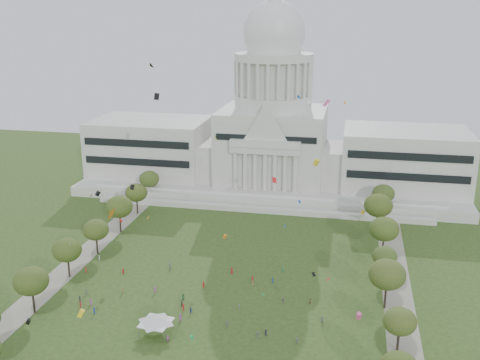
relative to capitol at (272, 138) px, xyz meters
The scene contains 28 objects.
ground 115.76m from the capitol, 90.00° to the right, with size 400.00×400.00×0.00m, color #30461B.
capitol is the anchor object (origin of this frame).
path_left 98.93m from the capitol, 119.87° to the right, with size 8.00×160.00×0.04m, color gray.
path_right 98.93m from the capitol, 60.13° to the right, with size 8.00×160.00×0.04m, color gray.
row_tree_l_1 125.32m from the capitol, 110.71° to the right, with size 8.86×8.86×12.59m.
row_tree_r_1 125.12m from the capitol, 68.16° to the right, with size 7.58×7.58×10.78m.
row_tree_l_2 107.19m from the capitol, 115.07° to the right, with size 8.42×8.42×11.97m.
row_tree_r_2 106.56m from the capitol, 65.33° to the right, with size 9.55×9.55×13.58m.
row_tree_l_3 92.14m from the capitol, 118.96° to the right, with size 8.12×8.12×11.55m.
row_tree_r_3 91.98m from the capitol, 60.70° to the right, with size 7.01×7.01×9.98m.
row_tree_l_4 76.50m from the capitol, 125.78° to the right, with size 9.29×9.29×13.21m.
row_tree_r_4 78.81m from the capitol, 54.84° to the right, with size 9.19×9.19×13.06m.
row_tree_l_5 63.64m from the capitol, 136.72° to the right, with size 8.33×8.33×11.85m.
row_tree_r_5 62.67m from the capitol, 44.94° to the right, with size 9.82×9.82×13.96m.
row_tree_l_6 54.69m from the capitol, 152.45° to the right, with size 8.19×8.19×11.64m.
row_tree_r_6 54.32m from the capitol, 28.99° to the right, with size 8.42×8.42×11.97m.
event_tent 121.21m from the capitol, 94.84° to the right, with size 10.59×10.59×5.32m.
person_0 112.20m from the capitol, 74.93° to the right, with size 0.78×0.51×1.59m, color #4C4C51.
person_2 103.22m from the capitol, 75.64° to the right, with size 0.75×0.46×1.54m, color olive.
person_3 119.44m from the capitol, 83.11° to the right, with size 1.14×0.59×1.76m, color #4C4C51.
person_4 106.88m from the capitol, 86.05° to the right, with size 0.89×0.48×1.51m, color silver.
person_5 110.91m from the capitol, 92.47° to the right, with size 1.47×0.58×1.59m, color navy.
person_7 124.30m from the capitol, 92.95° to the right, with size 0.64×0.47×1.77m, color #994C8C.
person_8 105.18m from the capitol, 94.76° to the right, with size 0.92×0.57×1.88m, color #33723F.
person_9 121.26m from the capitol, 78.63° to the right, with size 0.97×0.50×1.51m, color #4C4C51.
person_10 102.73m from the capitol, 79.75° to the right, with size 0.93×0.51×1.58m, color #994C8C.
distant_crowd 102.15m from the capitol, 97.43° to the right, with size 57.92×35.02×1.95m.
kite_swarm 105.70m from the capitol, 89.94° to the right, with size 80.45×106.92×59.97m.
Camera 1 is at (33.35, -117.61, 74.88)m, focal length 42.00 mm.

